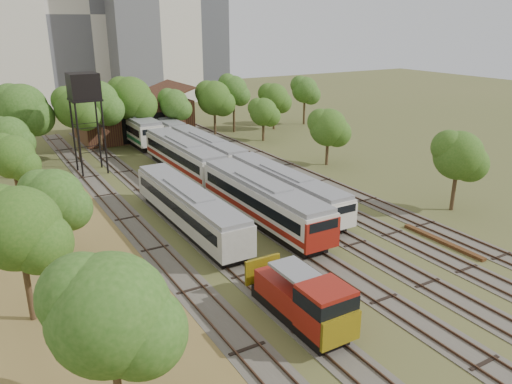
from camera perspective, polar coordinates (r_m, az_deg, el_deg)
ground at (r=33.05m, az=20.87°, el=-13.00°), size 240.00×240.00×0.00m
dry_grass_patch at (r=30.22m, az=-16.16°, el=-15.65°), size 14.00×60.00×0.04m
tracks at (r=50.15m, az=-2.07°, el=-0.57°), size 24.60×80.00×0.19m
railcar_red_set at (r=50.45m, az=-4.39°, el=1.88°), size 3.09×34.57×3.83m
railcar_green_set at (r=61.88m, az=-5.67°, el=4.85°), size 2.74×52.08×3.39m
railcar_rear at (r=75.15m, az=-13.74°, el=7.20°), size 3.28×16.08×4.07m
shunter_locomotive at (r=29.31m, az=5.73°, el=-12.38°), size 2.59×8.10×3.40m
old_grey_coach at (r=42.51m, az=-7.72°, el=-1.72°), size 2.83×18.00×3.50m
water_tower at (r=59.71m, az=-19.09°, el=11.03°), size 3.29×3.29×11.38m
rail_pile_far at (r=42.69m, az=20.52°, el=-5.32°), size 0.48×7.65×0.25m
maintenance_shed at (r=79.01m, az=-13.96°, el=8.31°), size 16.45×11.55×7.58m
tree_band_left at (r=37.88m, az=-24.50°, el=-0.73°), size 7.67×63.24×8.27m
tree_band_far at (r=72.36m, az=-11.89°, el=10.19°), size 49.08×10.78×9.74m
tree_band_right at (r=59.31m, az=9.90°, el=6.97°), size 4.96×37.63×7.51m
tower_centre at (r=119.26m, az=-19.44°, el=18.56°), size 20.00×18.00×36.00m
tower_far_right at (r=138.90m, az=-6.58°, el=17.72°), size 12.00×12.00×28.00m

